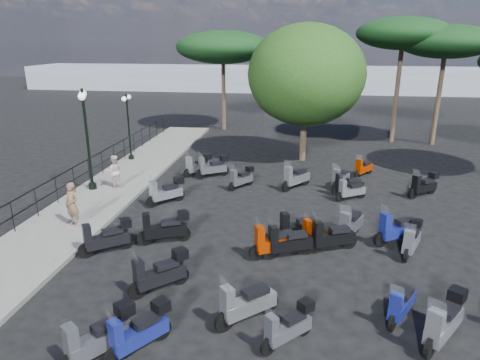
# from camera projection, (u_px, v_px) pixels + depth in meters

# --- Properties ---
(ground) EXTENTS (120.00, 120.00, 0.00)m
(ground) POSITION_uv_depth(u_px,v_px,m) (241.00, 242.00, 14.34)
(ground) COLOR black
(ground) RESTS_ON ground
(sidewalk) EXTENTS (3.00, 30.00, 0.15)m
(sidewalk) POSITION_uv_depth(u_px,v_px,m) (99.00, 199.00, 18.03)
(sidewalk) COLOR #63615E
(sidewalk) RESTS_ON ground
(railing) EXTENTS (0.04, 26.04, 1.10)m
(railing) POSITION_uv_depth(u_px,v_px,m) (65.00, 180.00, 17.76)
(railing) COLOR black
(railing) RESTS_ON sidewalk
(lamp_post_1) EXTENTS (0.73, 1.20, 4.39)m
(lamp_post_1) POSITION_uv_depth(u_px,v_px,m) (87.00, 133.00, 18.21)
(lamp_post_1) COLOR black
(lamp_post_1) RESTS_ON sidewalk
(lamp_post_2) EXTENTS (0.32, 1.05, 3.58)m
(lamp_post_2) POSITION_uv_depth(u_px,v_px,m) (128.00, 122.00, 23.07)
(lamp_post_2) COLOR black
(lamp_post_2) RESTS_ON sidewalk
(woman) EXTENTS (0.69, 0.57, 1.61)m
(woman) POSITION_uv_depth(u_px,v_px,m) (72.00, 205.00, 14.99)
(woman) COLOR brown
(woman) RESTS_ON sidewalk
(pedestrian_far) EXTENTS (0.87, 0.79, 1.46)m
(pedestrian_far) POSITION_uv_depth(u_px,v_px,m) (114.00, 171.00, 19.03)
(pedestrian_far) COLOR beige
(pedestrian_far) RESTS_ON sidewalk
(scooter_1) EXTENTS (1.12, 1.42, 1.32)m
(scooter_1) POSITION_uv_depth(u_px,v_px,m) (139.00, 332.00, 9.17)
(scooter_1) COLOR black
(scooter_1) RESTS_ON ground
(scooter_2) EXTENTS (1.47, 1.19, 1.38)m
(scooter_2) POSITION_uv_depth(u_px,v_px,m) (106.00, 238.00, 13.46)
(scooter_2) COLOR black
(scooter_2) RESTS_ON ground
(scooter_3) EXTENTS (1.68, 0.93, 1.42)m
(scooter_3) POSITION_uv_depth(u_px,v_px,m) (165.00, 228.00, 14.11)
(scooter_3) COLOR black
(scooter_3) RESTS_ON ground
(scooter_4) EXTENTS (1.33, 1.35, 1.37)m
(scooter_4) POSITION_uv_depth(u_px,v_px,m) (166.00, 192.00, 17.51)
(scooter_4) COLOR black
(scooter_4) RESTS_ON ground
(scooter_5) EXTENTS (1.23, 1.31, 1.31)m
(scooter_5) POSITION_uv_depth(u_px,v_px,m) (198.00, 166.00, 21.22)
(scooter_5) COLOR black
(scooter_5) RESTS_ON ground
(scooter_6) EXTENTS (1.22, 1.52, 1.42)m
(scooter_6) POSITION_uv_depth(u_px,v_px,m) (99.00, 338.00, 8.94)
(scooter_6) COLOR black
(scooter_6) RESTS_ON ground
(scooter_7) EXTENTS (1.40, 1.33, 1.41)m
(scooter_7) POSITION_uv_depth(u_px,v_px,m) (160.00, 273.00, 11.40)
(scooter_7) COLOR black
(scooter_7) RESTS_ON ground
(scooter_8) EXTENTS (1.42, 1.29, 1.44)m
(scooter_8) POSITION_uv_depth(u_px,v_px,m) (246.00, 304.00, 10.13)
(scooter_8) COLOR black
(scooter_8) RESTS_ON ground
(scooter_9) EXTENTS (1.64, 0.98, 1.42)m
(scooter_9) POSITION_uv_depth(u_px,v_px,m) (275.00, 243.00, 13.20)
(scooter_9) COLOR black
(scooter_9) RESTS_ON ground
(scooter_10) EXTENTS (1.53, 1.07, 1.37)m
(scooter_10) POSITION_uv_depth(u_px,v_px,m) (213.00, 167.00, 20.89)
(scooter_10) COLOR black
(scooter_10) RESTS_ON ground
(scooter_11) EXTENTS (1.03, 1.30, 1.21)m
(scooter_11) POSITION_uv_depth(u_px,v_px,m) (241.00, 178.00, 19.40)
(scooter_11) COLOR black
(scooter_11) RESTS_ON ground
(scooter_13) EXTENTS (1.16, 1.16, 1.19)m
(scooter_13) POSITION_uv_depth(u_px,v_px,m) (288.00, 327.00, 9.41)
(scooter_13) COLOR black
(scooter_13) RESTS_ON ground
(scooter_14) EXTENTS (1.64, 0.90, 1.39)m
(scooter_14) POSITION_uv_depth(u_px,v_px,m) (331.00, 237.00, 13.58)
(scooter_14) COLOR black
(scooter_14) RESTS_ON ground
(scooter_15) EXTENTS (1.46, 0.91, 1.28)m
(scooter_15) POSITION_uv_depth(u_px,v_px,m) (319.00, 234.00, 13.94)
(scooter_15) COLOR black
(scooter_15) RESTS_ON ground
(scooter_16) EXTENTS (1.23, 1.50, 1.46)m
(scooter_16) POSITION_uv_depth(u_px,v_px,m) (296.00, 178.00, 19.31)
(scooter_16) COLOR black
(scooter_16) RESTS_ON ground
(scooter_17) EXTENTS (0.91, 1.40, 1.24)m
(scooter_17) POSITION_uv_depth(u_px,v_px,m) (340.00, 179.00, 19.47)
(scooter_17) COLOR black
(scooter_17) RESTS_ON ground
(scooter_19) EXTENTS (0.89, 1.36, 1.21)m
(scooter_19) POSITION_uv_depth(u_px,v_px,m) (401.00, 305.00, 10.23)
(scooter_19) COLOR black
(scooter_19) RESTS_ON ground
(scooter_20) EXTENTS (0.86, 1.50, 1.28)m
(scooter_20) POSITION_uv_depth(u_px,v_px,m) (412.00, 240.00, 13.40)
(scooter_20) COLOR black
(scooter_20) RESTS_ON ground
(scooter_21) EXTENTS (0.99, 1.69, 1.45)m
(scooter_21) POSITION_uv_depth(u_px,v_px,m) (350.00, 226.00, 14.39)
(scooter_21) COLOR black
(scooter_21) RESTS_ON ground
(scooter_22) EXTENTS (1.33, 0.90, 1.20)m
(scooter_22) POSITION_uv_depth(u_px,v_px,m) (351.00, 191.00, 17.95)
(scooter_22) COLOR black
(scooter_22) RESTS_ON ground
(scooter_23) EXTENTS (1.49, 0.82, 1.26)m
(scooter_23) POSITION_uv_depth(u_px,v_px,m) (348.00, 185.00, 18.57)
(scooter_23) COLOR black
(scooter_23) RESTS_ON ground
(scooter_26) EXTENTS (1.22, 1.55, 1.44)m
(scooter_26) POSITION_uv_depth(u_px,v_px,m) (444.00, 322.00, 9.42)
(scooter_26) COLOR black
(scooter_26) RESTS_ON ground
(scooter_27) EXTENTS (1.68, 1.06, 1.48)m
(scooter_27) POSITION_uv_depth(u_px,v_px,m) (398.00, 230.00, 14.05)
(scooter_27) COLOR black
(scooter_27) RESTS_ON ground
(scooter_28) EXTENTS (1.39, 1.15, 1.31)m
(scooter_28) POSITION_uv_depth(u_px,v_px,m) (424.00, 186.00, 18.35)
(scooter_28) COLOR black
(scooter_28) RESTS_ON ground
(scooter_29) EXTENTS (1.03, 1.27, 1.23)m
(scooter_29) POSITION_uv_depth(u_px,v_px,m) (363.00, 168.00, 21.07)
(scooter_29) COLOR black
(scooter_29) RESTS_ON ground
(scooter_30) EXTENTS (1.64, 0.90, 1.39)m
(scooter_30) POSITION_uv_depth(u_px,v_px,m) (298.00, 228.00, 14.23)
(scooter_30) COLOR black
(scooter_30) RESTS_ON ground
(scooter_31) EXTENTS (1.64, 0.90, 1.39)m
(scooter_31) POSITION_uv_depth(u_px,v_px,m) (288.00, 243.00, 13.22)
(scooter_31) COLOR black
(scooter_31) RESTS_ON ground
(broadleaf_tree) EXTENTS (6.27, 6.27, 7.33)m
(broadleaf_tree) POSITION_uv_depth(u_px,v_px,m) (306.00, 75.00, 22.61)
(broadleaf_tree) COLOR #38281E
(broadleaf_tree) RESTS_ON ground
(pine_0) EXTENTS (5.72, 5.72, 7.81)m
(pine_0) POSITION_uv_depth(u_px,v_px,m) (403.00, 34.00, 26.12)
(pine_0) COLOR #38281E
(pine_0) RESTS_ON ground
(pine_1) EXTENTS (5.75, 5.75, 7.34)m
(pine_1) POSITION_uv_depth(u_px,v_px,m) (446.00, 42.00, 25.60)
(pine_1) COLOR #38281E
(pine_1) RESTS_ON ground
(pine_2) EXTENTS (6.66, 6.66, 7.10)m
(pine_2) POSITION_uv_depth(u_px,v_px,m) (223.00, 47.00, 30.32)
(pine_2) COLOR #38281E
(pine_2) RESTS_ON ground
(distant_hills) EXTENTS (70.00, 8.00, 3.00)m
(distant_hills) POSITION_uv_depth(u_px,v_px,m) (290.00, 79.00, 56.15)
(distant_hills) COLOR gray
(distant_hills) RESTS_ON ground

